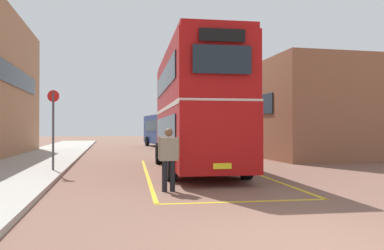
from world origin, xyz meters
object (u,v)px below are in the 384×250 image
at_px(pedestrian_boarding, 169,155).
at_px(double_decker_bus, 195,108).
at_px(single_deck_bus, 167,129).
at_px(bus_stop_sign, 53,122).

bearing_deg(pedestrian_boarding, double_decker_bus, 70.00).
xyz_separation_m(single_deck_bus, pedestrian_boarding, (-3.56, -24.34, -0.67)).
bearing_deg(pedestrian_boarding, bus_stop_sign, 126.16).
height_order(double_decker_bus, single_deck_bus, double_decker_bus).
height_order(double_decker_bus, pedestrian_boarding, double_decker_bus).
distance_m(single_deck_bus, pedestrian_boarding, 24.61).
distance_m(single_deck_bus, bus_stop_sign, 20.73).
relative_size(single_deck_bus, pedestrian_boarding, 5.64).
height_order(pedestrian_boarding, bus_stop_sign, bus_stop_sign).
height_order(single_deck_bus, pedestrian_boarding, single_deck_bus).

